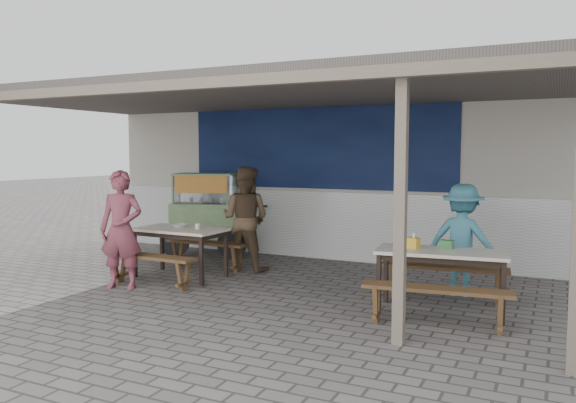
# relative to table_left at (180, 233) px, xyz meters

# --- Properties ---
(ground) EXTENTS (60.00, 60.00, 0.00)m
(ground) POSITION_rel_table_left_xyz_m (1.42, -0.61, -0.67)
(ground) COLOR #655F5B
(ground) RESTS_ON ground
(back_wall) EXTENTS (9.00, 1.28, 3.50)m
(back_wall) POSITION_rel_table_left_xyz_m (1.42, 2.97, 1.05)
(back_wall) COLOR #AFA79D
(back_wall) RESTS_ON ground
(warung_roof) EXTENTS (9.00, 4.21, 2.81)m
(warung_roof) POSITION_rel_table_left_xyz_m (1.43, 0.29, 2.04)
(warung_roof) COLOR #4E4943
(warung_roof) RESTS_ON ground
(table_left) EXTENTS (1.38, 0.78, 0.75)m
(table_left) POSITION_rel_table_left_xyz_m (0.00, 0.00, 0.00)
(table_left) COLOR silver
(table_left) RESTS_ON ground
(bench_left_street) EXTENTS (1.47, 0.32, 0.45)m
(bench_left_street) POSITION_rel_table_left_xyz_m (-0.02, -0.68, -0.33)
(bench_left_street) COLOR brown
(bench_left_street) RESTS_ON ground
(bench_left_wall) EXTENTS (1.47, 0.32, 0.45)m
(bench_left_wall) POSITION_rel_table_left_xyz_m (0.02, 0.68, -0.33)
(bench_left_wall) COLOR brown
(bench_left_wall) RESTS_ON ground
(table_right) EXTENTS (1.55, 0.81, 0.75)m
(table_right) POSITION_rel_table_left_xyz_m (3.93, -0.24, -0.00)
(table_right) COLOR silver
(table_right) RESTS_ON ground
(bench_right_street) EXTENTS (1.61, 0.46, 0.45)m
(bench_right_street) POSITION_rel_table_left_xyz_m (4.01, -0.85, -0.33)
(bench_right_street) COLOR brown
(bench_right_street) RESTS_ON ground
(bench_right_wall) EXTENTS (1.61, 0.46, 0.45)m
(bench_right_wall) POSITION_rel_table_left_xyz_m (3.86, 0.37, -0.33)
(bench_right_wall) COLOR brown
(bench_right_wall) RESTS_ON ground
(vendor_cart) EXTENTS (1.78, 1.14, 1.51)m
(vendor_cart) POSITION_rel_table_left_xyz_m (-0.70, 1.77, 0.15)
(vendor_cart) COLOR #7FA26C
(vendor_cart) RESTS_ON ground
(patron_street_side) EXTENTS (0.70, 0.57, 1.65)m
(patron_street_side) POSITION_rel_table_left_xyz_m (-0.31, -0.93, 0.15)
(patron_street_side) COLOR brown
(patron_street_side) RESTS_ON ground
(patron_wall_side) EXTENTS (0.84, 0.67, 1.67)m
(patron_wall_side) POSITION_rel_table_left_xyz_m (0.64, 0.87, 0.17)
(patron_wall_side) COLOR #4D3B29
(patron_wall_side) RESTS_ON ground
(patron_right_table) EXTENTS (1.04, 0.70, 1.49)m
(patron_right_table) POSITION_rel_table_left_xyz_m (4.03, 0.73, 0.07)
(patron_right_table) COLOR teal
(patron_right_table) RESTS_ON ground
(tissue_box) EXTENTS (0.15, 0.15, 0.13)m
(tissue_box) POSITION_rel_table_left_xyz_m (3.60, -0.22, 0.14)
(tissue_box) COLOR gold
(tissue_box) RESTS_ON table_right
(donation_box) EXTENTS (0.17, 0.13, 0.10)m
(donation_box) POSITION_rel_table_left_xyz_m (3.97, -0.10, 0.13)
(donation_box) COLOR #32713B
(donation_box) RESTS_ON table_right
(condiment_jar) EXTENTS (0.07, 0.07, 0.08)m
(condiment_jar) POSITION_rel_table_left_xyz_m (0.26, 0.08, 0.12)
(condiment_jar) COLOR silver
(condiment_jar) RESTS_ON table_left
(condiment_bowl) EXTENTS (0.27, 0.27, 0.05)m
(condiment_bowl) POSITION_rel_table_left_xyz_m (-0.06, 0.07, 0.10)
(condiment_bowl) COLOR white
(condiment_bowl) RESTS_ON table_left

